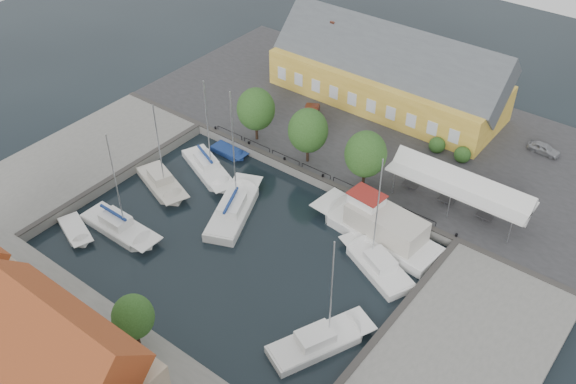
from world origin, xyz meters
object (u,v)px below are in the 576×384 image
object	(u,v)px
car_silver	(544,149)
launch_nw	(229,152)
warehouse	(384,73)
tent_canopy	(459,186)
east_boat_c	(319,343)
west_boat_a	(208,169)
west_boat_d	(120,228)
center_sailboat	(234,211)
trawler	(380,229)
east_boat_a	(377,266)
launch_sw	(76,232)
car_red	(311,115)
west_boat_b	(162,184)

from	to	relation	value
car_silver	launch_nw	size ratio (longest dim) A/B	0.76
warehouse	tent_canopy	distance (m)	21.63
east_boat_c	warehouse	bearing A→B (deg)	113.63
tent_canopy	east_boat_c	bearing A→B (deg)	-93.67
west_boat_a	west_boat_d	size ratio (longest dim) A/B	1.00
warehouse	tent_canopy	size ratio (longest dim) A/B	2.04
center_sailboat	east_boat_c	distance (m)	17.87
warehouse	launch_nw	distance (m)	21.39
trawler	launch_nw	xyz separation A→B (m)	(-20.50, 1.76, -0.93)
warehouse	east_boat_a	world-z (taller)	east_boat_a
tent_canopy	east_boat_a	distance (m)	11.57
east_boat_a	east_boat_c	world-z (taller)	east_boat_a
tent_canopy	trawler	size ratio (longest dim) A/B	1.03
trawler	launch_sw	distance (m)	28.81
car_red	trawler	bearing A→B (deg)	-64.22
tent_canopy	car_silver	distance (m)	14.88
east_boat_c	tent_canopy	bearing A→B (deg)	86.33
east_boat_a	west_boat_d	xyz separation A→B (m)	(-22.12, -10.64, 0.01)
warehouse	launch_sw	size ratio (longest dim) A/B	5.26
east_boat_c	west_boat_a	distance (m)	25.54
car_red	launch_nw	distance (m)	10.77
car_red	east_boat_a	world-z (taller)	east_boat_a
trawler	tent_canopy	bearing A→B (deg)	60.02
warehouse	car_red	size ratio (longest dim) A/B	6.24
west_boat_d	west_boat_a	bearing A→B (deg)	89.10
car_red	west_boat_d	bearing A→B (deg)	-127.29
trawler	west_boat_a	size ratio (longest dim) A/B	1.14
warehouse	west_boat_b	size ratio (longest dim) A/B	2.66
car_red	west_boat_d	distance (m)	26.12
car_red	west_boat_a	bearing A→B (deg)	-133.66
trawler	east_boat_a	xyz separation A→B (m)	(2.00, -3.61, -0.75)
car_silver	east_boat_c	distance (m)	35.67
center_sailboat	west_boat_a	bearing A→B (deg)	152.13
east_boat_c	west_boat_a	size ratio (longest dim) A/B	0.94
center_sailboat	west_boat_d	bearing A→B (deg)	-129.30
warehouse	east_boat_a	distance (m)	28.91
launch_nw	car_silver	bearing A→B (deg)	35.13
tent_canopy	west_boat_d	bearing A→B (deg)	-138.50
trawler	west_boat_b	xyz separation A→B (m)	(-21.97, -6.97, -0.76)
tent_canopy	east_boat_c	size ratio (longest dim) A/B	1.24
warehouse	west_boat_b	distance (m)	29.92
east_boat_a	center_sailboat	bearing A→B (deg)	-172.02
car_red	west_boat_b	bearing A→B (deg)	-135.90
trawler	west_boat_a	xyz separation A→B (m)	(-19.92, -2.15, -0.75)
west_boat_a	launch_sw	size ratio (longest dim) A/B	2.20
car_silver	launch_sw	xyz separation A→B (m)	(-30.85, -38.58, -1.50)
car_silver	car_red	bearing A→B (deg)	116.27
east_boat_a	west_boat_a	size ratio (longest dim) A/B	1.00
center_sailboat	west_boat_b	world-z (taller)	center_sailboat
tent_canopy	west_boat_b	size ratio (longest dim) A/B	1.30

